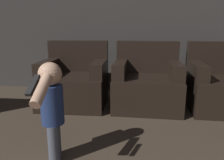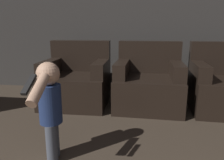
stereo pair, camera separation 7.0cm
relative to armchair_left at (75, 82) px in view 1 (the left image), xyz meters
name	(u,v)px [view 1 (the left image)]	position (x,y,z in m)	size (l,w,h in m)	color
wall_back	(125,14)	(0.67, 0.82, 0.98)	(8.40, 0.05, 2.60)	#33302D
armchair_left	(75,82)	(0.00, 0.00, 0.00)	(0.90, 0.83, 0.89)	black
armchair_middle	(147,84)	(1.02, 0.00, 0.00)	(0.91, 0.84, 0.89)	black
armchair_right	(223,86)	(2.03, 0.00, 0.00)	(0.92, 0.84, 0.89)	black
person_toddler	(52,105)	(0.20, -1.40, 0.17)	(0.18, 0.56, 0.82)	#474C56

